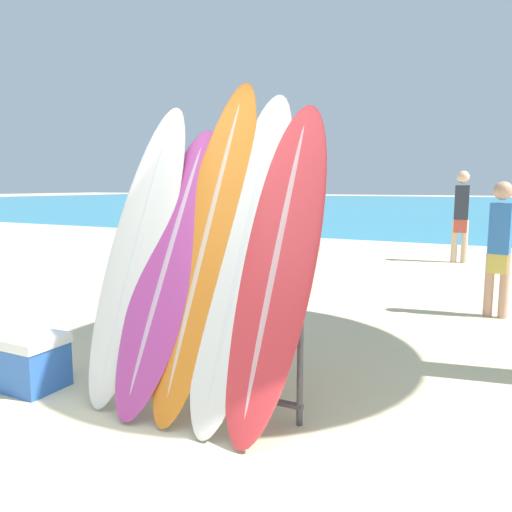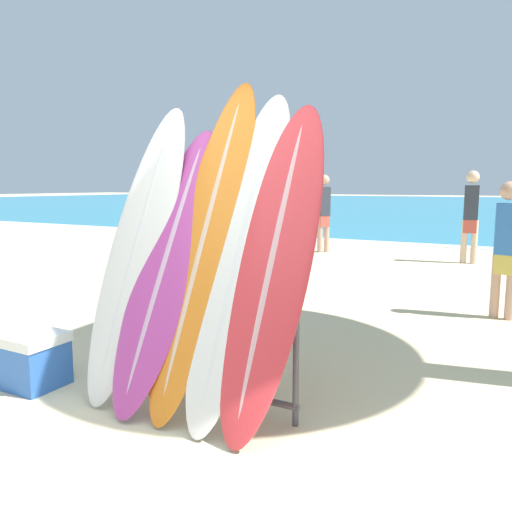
{
  "view_description": "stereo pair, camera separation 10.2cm",
  "coord_description": "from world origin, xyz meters",
  "px_view_note": "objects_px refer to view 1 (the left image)",
  "views": [
    {
      "loc": [
        1.67,
        -2.04,
        1.49
      ],
      "look_at": [
        -0.14,
        1.52,
        0.93
      ],
      "focal_mm": 35.0,
      "sensor_mm": 36.0,
      "label": 1
    },
    {
      "loc": [
        1.76,
        -1.99,
        1.49
      ],
      "look_at": [
        -0.14,
        1.52,
        0.93
      ],
      "focal_mm": 35.0,
      "sensor_mm": 36.0,
      "label": 2
    }
  ],
  "objects_px": {
    "surfboard_slot_3": "(244,250)",
    "cooler_box": "(27,360)",
    "surfboard_slot_1": "(170,263)",
    "surfboard_slot_2": "(208,239)",
    "surfboard_rack": "(203,335)",
    "person_mid_beach": "(499,244)",
    "surfboard_slot_0": "(139,247)",
    "surfboard_slot_4": "(278,261)",
    "person_near_water": "(461,213)",
    "person_far_left": "(315,210)"
  },
  "relations": [
    {
      "from": "person_mid_beach",
      "to": "surfboard_slot_1",
      "type": "bearing_deg",
      "value": -110.31
    },
    {
      "from": "surfboard_slot_0",
      "to": "surfboard_slot_4",
      "type": "bearing_deg",
      "value": -0.58
    },
    {
      "from": "surfboard_slot_1",
      "to": "surfboard_slot_0",
      "type": "bearing_deg",
      "value": 172.27
    },
    {
      "from": "person_near_water",
      "to": "person_far_left",
      "type": "bearing_deg",
      "value": 171.07
    },
    {
      "from": "surfboard_slot_0",
      "to": "person_mid_beach",
      "type": "xyz_separation_m",
      "value": [
        2.29,
        3.4,
        -0.21
      ]
    },
    {
      "from": "person_mid_beach",
      "to": "person_far_left",
      "type": "distance_m",
      "value": 5.85
    },
    {
      "from": "surfboard_slot_4",
      "to": "person_near_water",
      "type": "relative_size",
      "value": 1.16
    },
    {
      "from": "surfboard_rack",
      "to": "person_mid_beach",
      "type": "bearing_deg",
      "value": 63.37
    },
    {
      "from": "surfboard_slot_3",
      "to": "person_far_left",
      "type": "bearing_deg",
      "value": 107.01
    },
    {
      "from": "surfboard_slot_1",
      "to": "surfboard_slot_2",
      "type": "relative_size",
      "value": 0.85
    },
    {
      "from": "surfboard_rack",
      "to": "surfboard_slot_1",
      "type": "height_order",
      "value": "surfboard_slot_1"
    },
    {
      "from": "surfboard_slot_2",
      "to": "person_near_water",
      "type": "xyz_separation_m",
      "value": [
        0.97,
        7.55,
        -0.17
      ]
    },
    {
      "from": "surfboard_rack",
      "to": "surfboard_slot_1",
      "type": "relative_size",
      "value": 0.76
    },
    {
      "from": "surfboard_slot_2",
      "to": "cooler_box",
      "type": "bearing_deg",
      "value": -161.11
    },
    {
      "from": "surfboard_rack",
      "to": "surfboard_slot_3",
      "type": "xyz_separation_m",
      "value": [
        0.29,
        0.07,
        0.59
      ]
    },
    {
      "from": "surfboard_slot_2",
      "to": "surfboard_slot_4",
      "type": "xyz_separation_m",
      "value": [
        0.55,
        -0.06,
        -0.11
      ]
    },
    {
      "from": "surfboard_slot_0",
      "to": "surfboard_slot_3",
      "type": "bearing_deg",
      "value": 1.68
    },
    {
      "from": "surfboard_slot_1",
      "to": "cooler_box",
      "type": "distance_m",
      "value": 1.35
    },
    {
      "from": "surfboard_slot_0",
      "to": "person_near_water",
      "type": "xyz_separation_m",
      "value": [
        1.53,
        7.6,
        -0.09
      ]
    },
    {
      "from": "surfboard_rack",
      "to": "person_near_water",
      "type": "xyz_separation_m",
      "value": [
        0.97,
        7.64,
        0.48
      ]
    },
    {
      "from": "surfboard_slot_4",
      "to": "person_far_left",
      "type": "bearing_deg",
      "value": 108.64
    },
    {
      "from": "surfboard_rack",
      "to": "surfboard_slot_4",
      "type": "distance_m",
      "value": 0.77
    },
    {
      "from": "surfboard_slot_3",
      "to": "person_far_left",
      "type": "distance_m",
      "value": 8.16
    },
    {
      "from": "surfboard_slot_1",
      "to": "surfboard_slot_3",
      "type": "xyz_separation_m",
      "value": [
        0.55,
        0.07,
        0.11
      ]
    },
    {
      "from": "surfboard_slot_3",
      "to": "cooler_box",
      "type": "distance_m",
      "value": 1.88
    },
    {
      "from": "surfboard_slot_4",
      "to": "person_far_left",
      "type": "height_order",
      "value": "surfboard_slot_4"
    },
    {
      "from": "surfboard_slot_3",
      "to": "person_near_water",
      "type": "distance_m",
      "value": 7.61
    },
    {
      "from": "surfboard_slot_4",
      "to": "person_near_water",
      "type": "xyz_separation_m",
      "value": [
        0.42,
        7.61,
        -0.06
      ]
    },
    {
      "from": "surfboard_slot_2",
      "to": "cooler_box",
      "type": "height_order",
      "value": "surfboard_slot_2"
    },
    {
      "from": "surfboard_slot_2",
      "to": "surfboard_slot_3",
      "type": "bearing_deg",
      "value": -4.93
    },
    {
      "from": "surfboard_slot_2",
      "to": "person_near_water",
      "type": "relative_size",
      "value": 1.28
    },
    {
      "from": "surfboard_rack",
      "to": "person_far_left",
      "type": "relative_size",
      "value": 0.85
    },
    {
      "from": "person_near_water",
      "to": "cooler_box",
      "type": "relative_size",
      "value": 3.22
    },
    {
      "from": "person_mid_beach",
      "to": "surfboard_slot_0",
      "type": "bearing_deg",
      "value": -114.21
    },
    {
      "from": "surfboard_slot_2",
      "to": "person_mid_beach",
      "type": "xyz_separation_m",
      "value": [
        1.73,
        3.35,
        -0.29
      ]
    },
    {
      "from": "surfboard_slot_2",
      "to": "surfboard_slot_4",
      "type": "relative_size",
      "value": 1.1
    },
    {
      "from": "surfboard_slot_3",
      "to": "person_far_left",
      "type": "relative_size",
      "value": 1.24
    },
    {
      "from": "surfboard_slot_2",
      "to": "cooler_box",
      "type": "xyz_separation_m",
      "value": [
        -1.32,
        -0.45,
        -0.93
      ]
    },
    {
      "from": "surfboard_slot_3",
      "to": "person_mid_beach",
      "type": "relative_size",
      "value": 1.4
    },
    {
      "from": "surfboard_slot_3",
      "to": "cooler_box",
      "type": "xyz_separation_m",
      "value": [
        -1.61,
        -0.43,
        -0.87
      ]
    },
    {
      "from": "surfboard_slot_0",
      "to": "surfboard_slot_1",
      "type": "xyz_separation_m",
      "value": [
        0.3,
        -0.04,
        -0.09
      ]
    },
    {
      "from": "surfboard_rack",
      "to": "person_far_left",
      "type": "distance_m",
      "value": 8.16
    },
    {
      "from": "surfboard_slot_4",
      "to": "person_far_left",
      "type": "relative_size",
      "value": 1.19
    },
    {
      "from": "surfboard_rack",
      "to": "person_mid_beach",
      "type": "relative_size",
      "value": 0.95
    },
    {
      "from": "person_far_left",
      "to": "cooler_box",
      "type": "distance_m",
      "value": 8.3
    },
    {
      "from": "surfboard_slot_3",
      "to": "surfboard_slot_4",
      "type": "bearing_deg",
      "value": -7.94
    },
    {
      "from": "surfboard_slot_4",
      "to": "surfboard_rack",
      "type": "bearing_deg",
      "value": -176.64
    },
    {
      "from": "surfboard_slot_0",
      "to": "person_mid_beach",
      "type": "relative_size",
      "value": 1.37
    },
    {
      "from": "person_near_water",
      "to": "person_far_left",
      "type": "height_order",
      "value": "person_near_water"
    },
    {
      "from": "surfboard_slot_1",
      "to": "surfboard_slot_2",
      "type": "distance_m",
      "value": 0.32
    }
  ]
}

